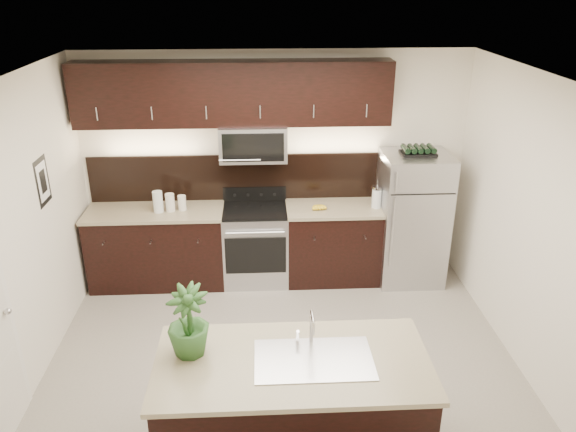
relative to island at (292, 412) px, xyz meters
name	(u,v)px	position (x,y,z in m)	size (l,w,h in m)	color
ground	(283,365)	(-0.02, 1.14, -0.47)	(4.50, 4.50, 0.00)	gray
room_walls	(269,204)	(-0.13, 1.10, 1.22)	(4.52, 4.02, 2.71)	silver
counter_run	(239,245)	(-0.48, 2.83, 0.00)	(3.51, 0.65, 0.94)	black
upper_fixtures	(236,103)	(-0.45, 2.97, 1.67)	(3.49, 0.40, 1.66)	black
island	(292,412)	(0.00, 0.00, 0.00)	(1.96, 0.96, 0.94)	black
sink_faucet	(314,357)	(0.15, 0.01, 0.48)	(0.84, 0.50, 0.28)	silver
refrigerator	(412,219)	(1.58, 2.77, 0.32)	(0.76, 0.69, 1.58)	#B2B2B7
wine_rack	(418,151)	(1.58, 2.77, 1.15)	(0.39, 0.24, 0.10)	black
plant	(188,321)	(-0.73, 0.13, 0.74)	(0.30, 0.30, 0.54)	#264E1F
canisters	(167,202)	(-1.27, 2.79, 0.58)	(0.37, 0.15, 0.25)	silver
french_press	(377,197)	(1.15, 2.78, 0.59)	(0.12, 0.12, 0.34)	silver
bananas	(315,207)	(0.42, 2.75, 0.50)	(0.18, 0.14, 0.05)	gold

